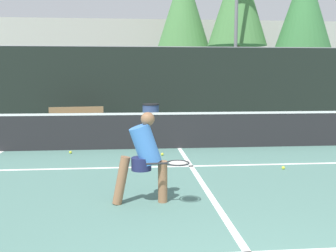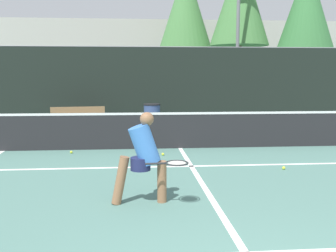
{
  "view_description": "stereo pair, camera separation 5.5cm",
  "coord_description": "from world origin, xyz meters",
  "px_view_note": "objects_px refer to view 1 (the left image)",
  "views": [
    {
      "loc": [
        -1.23,
        -2.48,
        1.92
      ],
      "look_at": [
        -0.55,
        4.88,
        0.95
      ],
      "focal_mm": 42.0,
      "sensor_mm": 36.0,
      "label": 1
    },
    {
      "loc": [
        -1.18,
        -2.49,
        1.92
      ],
      "look_at": [
        -0.55,
        4.88,
        0.95
      ],
      "focal_mm": 42.0,
      "sensor_mm": 36.0,
      "label": 2
    }
  ],
  "objects_px": {
    "trash_bin": "(151,119)",
    "player_practicing": "(145,155)",
    "courtside_bench": "(77,119)",
    "parked_car": "(133,102)"
  },
  "relations": [
    {
      "from": "trash_bin",
      "to": "player_practicing",
      "type": "bearing_deg",
      "value": -93.52
    },
    {
      "from": "player_practicing",
      "to": "courtside_bench",
      "type": "relative_size",
      "value": 0.76
    },
    {
      "from": "player_practicing",
      "to": "parked_car",
      "type": "xyz_separation_m",
      "value": [
        -0.11,
        12.87,
        -0.1
      ]
    },
    {
      "from": "trash_bin",
      "to": "parked_car",
      "type": "distance_m",
      "value": 5.8
    },
    {
      "from": "trash_bin",
      "to": "parked_car",
      "type": "relative_size",
      "value": 0.21
    },
    {
      "from": "courtside_bench",
      "to": "parked_car",
      "type": "xyz_separation_m",
      "value": [
        1.89,
        5.47,
        0.17
      ]
    },
    {
      "from": "player_practicing",
      "to": "parked_car",
      "type": "relative_size",
      "value": 0.3
    },
    {
      "from": "player_practicing",
      "to": "trash_bin",
      "type": "height_order",
      "value": "player_practicing"
    },
    {
      "from": "parked_car",
      "to": "trash_bin",
      "type": "bearing_deg",
      "value": -84.56
    },
    {
      "from": "courtside_bench",
      "to": "trash_bin",
      "type": "distance_m",
      "value": 2.46
    }
  ]
}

